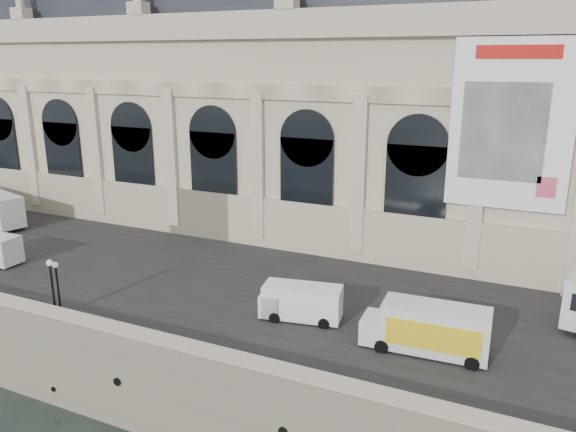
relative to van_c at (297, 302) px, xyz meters
The scene contains 9 objects.
ground 15.84m from the van_c, 140.92° to the right, with size 260.00×260.00×0.00m, color black.
quay 28.65m from the van_c, 112.66° to the left, with size 160.00×70.00×6.00m, color gray.
street 12.13m from the van_c, 154.78° to the left, with size 160.00×24.00×0.06m, color #2D2D2D.
parapet 13.70m from the van_c, 142.87° to the right, with size 160.00×1.40×1.21m.
museum 30.39m from the van_c, 127.51° to the left, with size 69.00×18.70×29.10m.
van_c is the anchor object (origin of this frame).
box_truck 9.34m from the van_c, ahead, with size 7.99×3.16×3.17m.
lamp_left 17.34m from the van_c, 155.51° to the right, with size 0.45×0.45×4.42m.
lamp_right 17.18m from the van_c, 157.16° to the right, with size 0.41×0.41×4.06m.
Camera 1 is at (25.74, -24.59, 24.00)m, focal length 35.00 mm.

